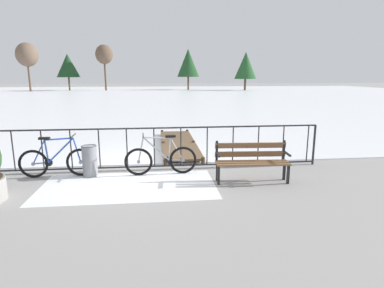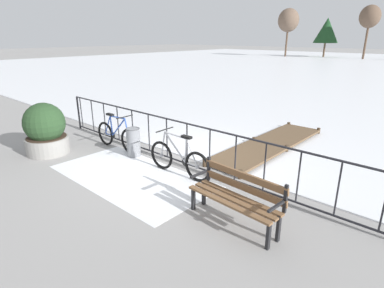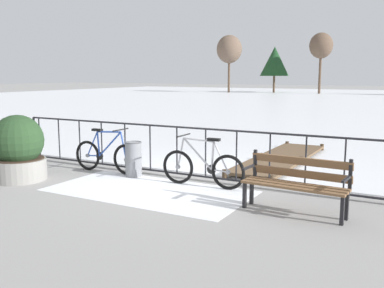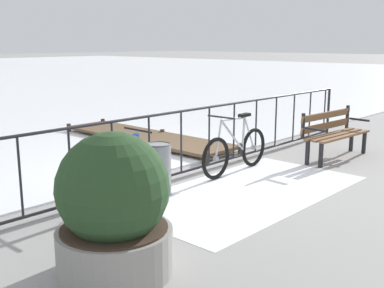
% 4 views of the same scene
% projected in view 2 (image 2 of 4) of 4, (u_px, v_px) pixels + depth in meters
% --- Properties ---
extents(ground_plane, '(160.00, 160.00, 0.00)m').
position_uv_depth(ground_plane, '(177.00, 163.00, 7.55)').
color(ground_plane, gray).
extents(snow_patch, '(3.70, 1.92, 0.01)m').
position_uv_depth(snow_patch, '(131.00, 176.00, 6.85)').
color(snow_patch, white).
rests_on(snow_patch, ground).
extents(railing_fence, '(9.06, 0.06, 1.07)m').
position_uv_depth(railing_fence, '(177.00, 141.00, 7.37)').
color(railing_fence, '#232328').
rests_on(railing_fence, ground).
extents(bicycle_near_railing, '(1.71, 0.52, 0.97)m').
position_uv_depth(bicycle_near_railing, '(117.00, 136.00, 8.39)').
color(bicycle_near_railing, black).
rests_on(bicycle_near_railing, ground).
extents(bicycle_second, '(1.71, 0.52, 0.97)m').
position_uv_depth(bicycle_second, '(179.00, 159.00, 6.81)').
color(bicycle_second, black).
rests_on(bicycle_second, ground).
extents(park_bench, '(1.63, 0.58, 0.89)m').
position_uv_depth(park_bench, '(237.00, 194.00, 5.02)').
color(park_bench, brown).
rests_on(park_bench, ground).
extents(planter_with_shrub, '(1.06, 1.06, 1.32)m').
position_uv_depth(planter_with_shrub, '(45.00, 130.00, 8.03)').
color(planter_with_shrub, gray).
rests_on(planter_with_shrub, ground).
extents(trash_bin, '(0.35, 0.35, 0.73)m').
position_uv_depth(trash_bin, '(133.00, 142.00, 7.90)').
color(trash_bin, gray).
rests_on(trash_bin, ground).
extents(wooden_dock, '(1.10, 4.43, 0.20)m').
position_uv_depth(wooden_dock, '(270.00, 144.00, 8.54)').
color(wooden_dock, brown).
rests_on(wooden_dock, ground).
extents(tree_far_west, '(3.32, 3.32, 5.29)m').
position_uv_depth(tree_far_west, '(327.00, 30.00, 43.78)').
color(tree_far_west, brown).
rests_on(tree_far_west, ground).
extents(tree_centre, '(2.92, 2.92, 6.60)m').
position_uv_depth(tree_centre, '(288.00, 20.00, 44.67)').
color(tree_centre, brown).
rests_on(tree_centre, ground).
extents(tree_far_east, '(2.51, 2.51, 6.57)m').
position_uv_depth(tree_far_east, '(370.00, 17.00, 39.42)').
color(tree_far_east, brown).
rests_on(tree_far_east, ground).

